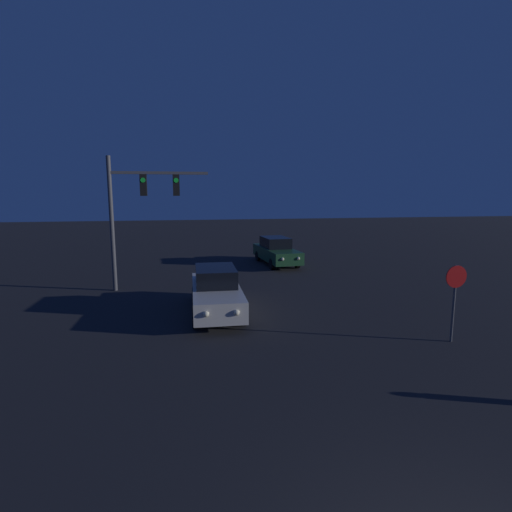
% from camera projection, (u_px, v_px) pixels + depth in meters
% --- Properties ---
extents(car_near, '(1.76, 4.85, 1.58)m').
position_uv_depth(car_near, '(216.00, 291.00, 13.93)').
color(car_near, beige).
rests_on(car_near, ground_plane).
extents(car_far, '(1.97, 4.90, 1.58)m').
position_uv_depth(car_far, '(276.00, 251.00, 23.42)').
color(car_far, '#1E4728').
rests_on(car_far, ground_plane).
extents(traffic_signal_mast, '(4.16, 0.30, 5.68)m').
position_uv_depth(traffic_signal_mast, '(137.00, 202.00, 16.83)').
color(traffic_signal_mast, '#4C4C51').
rests_on(traffic_signal_mast, ground_plane).
extents(stop_sign, '(0.63, 0.07, 2.20)m').
position_uv_depth(stop_sign, '(455.00, 290.00, 11.07)').
color(stop_sign, '#4C4C51').
rests_on(stop_sign, ground_plane).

